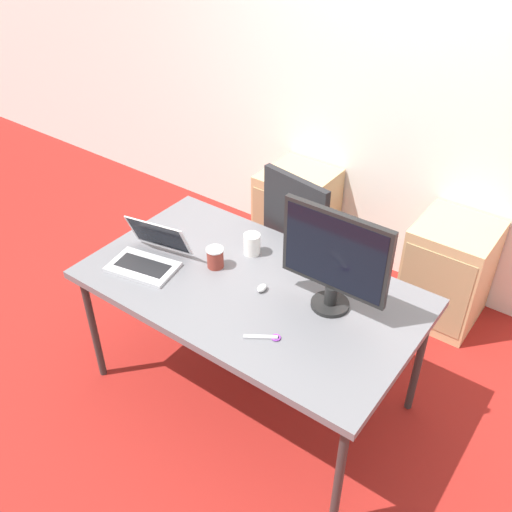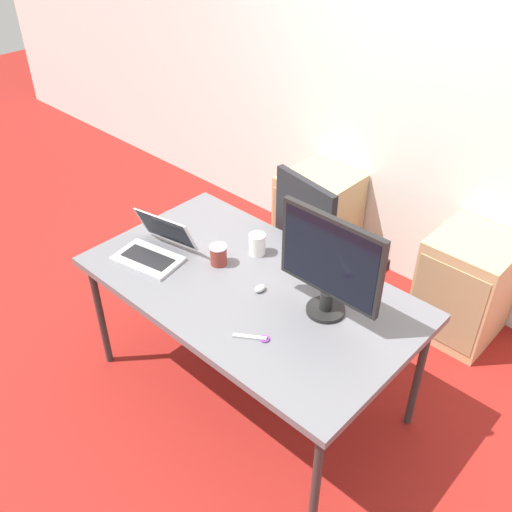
{
  "view_description": "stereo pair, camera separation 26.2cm",
  "coord_description": "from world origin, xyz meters",
  "px_view_note": "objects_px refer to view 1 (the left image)",
  "views": [
    {
      "loc": [
        1.31,
        -1.74,
        2.53
      ],
      "look_at": [
        0.0,
        0.05,
        0.91
      ],
      "focal_mm": 40.0,
      "sensor_mm": 36.0,
      "label": 1
    },
    {
      "loc": [
        1.51,
        -1.57,
        2.53
      ],
      "look_at": [
        0.0,
        0.05,
        0.91
      ],
      "focal_mm": 40.0,
      "sensor_mm": 36.0,
      "label": 2
    }
  ],
  "objects_px": {
    "office_chair": "(313,266)",
    "coffee_cup_white": "(252,244)",
    "mouse": "(262,288)",
    "coffee_cup_brown": "(215,258)",
    "cabinet_right": "(448,272)",
    "monitor": "(334,259)",
    "laptop_center": "(148,256)",
    "cabinet_left": "(297,215)"
  },
  "relations": [
    {
      "from": "office_chair",
      "to": "coffee_cup_white",
      "type": "relative_size",
      "value": 9.41
    },
    {
      "from": "mouse",
      "to": "coffee_cup_brown",
      "type": "distance_m",
      "value": 0.31
    },
    {
      "from": "cabinet_right",
      "to": "coffee_cup_brown",
      "type": "height_order",
      "value": "coffee_cup_brown"
    },
    {
      "from": "monitor",
      "to": "coffee_cup_brown",
      "type": "distance_m",
      "value": 0.67
    },
    {
      "from": "monitor",
      "to": "mouse",
      "type": "distance_m",
      "value": 0.43
    },
    {
      "from": "laptop_center",
      "to": "coffee_cup_white",
      "type": "relative_size",
      "value": 3.23
    },
    {
      "from": "laptop_center",
      "to": "coffee_cup_brown",
      "type": "relative_size",
      "value": 3.46
    },
    {
      "from": "office_chair",
      "to": "monitor",
      "type": "relative_size",
      "value": 2.09
    },
    {
      "from": "cabinet_right",
      "to": "laptop_center",
      "type": "relative_size",
      "value": 1.81
    },
    {
      "from": "cabinet_left",
      "to": "laptop_center",
      "type": "distance_m",
      "value": 1.49
    },
    {
      "from": "coffee_cup_brown",
      "to": "laptop_center",
      "type": "bearing_deg",
      "value": -147.94
    },
    {
      "from": "monitor",
      "to": "coffee_cup_white",
      "type": "distance_m",
      "value": 0.6
    },
    {
      "from": "office_chair",
      "to": "laptop_center",
      "type": "relative_size",
      "value": 2.91
    },
    {
      "from": "office_chair",
      "to": "laptop_center",
      "type": "xyz_separation_m",
      "value": [
        -0.47,
        -0.88,
        0.39
      ]
    },
    {
      "from": "cabinet_left",
      "to": "coffee_cup_white",
      "type": "height_order",
      "value": "coffee_cup_white"
    },
    {
      "from": "monitor",
      "to": "coffee_cup_brown",
      "type": "bearing_deg",
      "value": -172.81
    },
    {
      "from": "mouse",
      "to": "coffee_cup_brown",
      "type": "height_order",
      "value": "coffee_cup_brown"
    },
    {
      "from": "cabinet_left",
      "to": "monitor",
      "type": "bearing_deg",
      "value": -51.66
    },
    {
      "from": "monitor",
      "to": "coffee_cup_white",
      "type": "xyz_separation_m",
      "value": [
        -0.55,
        0.12,
        -0.22
      ]
    },
    {
      "from": "cabinet_left",
      "to": "mouse",
      "type": "height_order",
      "value": "mouse"
    },
    {
      "from": "cabinet_right",
      "to": "laptop_center",
      "type": "distance_m",
      "value": 1.88
    },
    {
      "from": "office_chair",
      "to": "mouse",
      "type": "distance_m",
      "value": 0.81
    },
    {
      "from": "monitor",
      "to": "coffee_cup_white",
      "type": "height_order",
      "value": "monitor"
    },
    {
      "from": "cabinet_left",
      "to": "coffee_cup_brown",
      "type": "bearing_deg",
      "value": -77.0
    },
    {
      "from": "office_chair",
      "to": "cabinet_left",
      "type": "distance_m",
      "value": 0.71
    },
    {
      "from": "laptop_center",
      "to": "coffee_cup_white",
      "type": "xyz_separation_m",
      "value": [
        0.38,
        0.39,
        0.01
      ]
    },
    {
      "from": "cabinet_left",
      "to": "monitor",
      "type": "xyz_separation_m",
      "value": [
        0.91,
        -1.16,
        0.7
      ]
    },
    {
      "from": "cabinet_left",
      "to": "coffee_cup_brown",
      "type": "xyz_separation_m",
      "value": [
        0.29,
        -1.24,
        0.48
      ]
    },
    {
      "from": "cabinet_left",
      "to": "monitor",
      "type": "distance_m",
      "value": 1.63
    },
    {
      "from": "office_chair",
      "to": "cabinet_right",
      "type": "distance_m",
      "value": 0.86
    },
    {
      "from": "mouse",
      "to": "monitor",
      "type": "bearing_deg",
      "value": 17.11
    },
    {
      "from": "laptop_center",
      "to": "mouse",
      "type": "distance_m",
      "value": 0.62
    },
    {
      "from": "cabinet_right",
      "to": "coffee_cup_white",
      "type": "distance_m",
      "value": 1.37
    },
    {
      "from": "cabinet_right",
      "to": "mouse",
      "type": "height_order",
      "value": "mouse"
    },
    {
      "from": "cabinet_left",
      "to": "laptop_center",
      "type": "height_order",
      "value": "laptop_center"
    },
    {
      "from": "mouse",
      "to": "coffee_cup_white",
      "type": "distance_m",
      "value": 0.32
    },
    {
      "from": "coffee_cup_white",
      "to": "cabinet_right",
      "type": "bearing_deg",
      "value": 53.56
    },
    {
      "from": "cabinet_left",
      "to": "cabinet_right",
      "type": "bearing_deg",
      "value": 0.0
    },
    {
      "from": "coffee_cup_white",
      "to": "coffee_cup_brown",
      "type": "height_order",
      "value": "coffee_cup_white"
    },
    {
      "from": "mouse",
      "to": "office_chair",
      "type": "bearing_deg",
      "value": 100.11
    },
    {
      "from": "cabinet_right",
      "to": "cabinet_left",
      "type": "bearing_deg",
      "value": 180.0
    },
    {
      "from": "coffee_cup_white",
      "to": "cabinet_left",
      "type": "bearing_deg",
      "value": 109.58
    }
  ]
}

